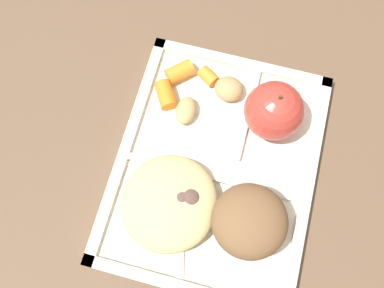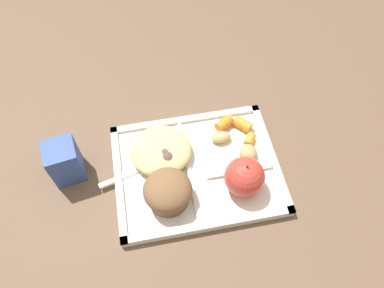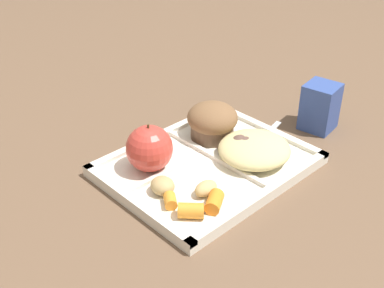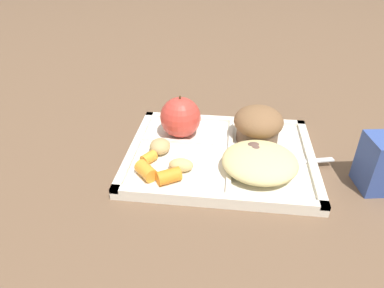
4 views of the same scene
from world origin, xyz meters
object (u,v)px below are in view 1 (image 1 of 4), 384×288
Objects in this scene: green_apple at (274,111)px; bran_muffin at (249,222)px; plastic_fork at (180,251)px; lunch_tray at (215,167)px.

green_apple is 0.91× the size of bran_muffin.
plastic_fork is at bearing -20.00° from green_apple.
lunch_tray is 0.12m from plastic_fork.
bran_muffin is at bearing 0.00° from green_apple.
lunch_tray is 0.09m from bran_muffin.
lunch_tray is 2.23× the size of plastic_fork.
lunch_tray is at bearing -140.11° from bran_muffin.
plastic_fork is at bearing -54.49° from bran_muffin.
green_apple is at bearing 160.00° from plastic_fork.
green_apple is 0.56× the size of plastic_fork.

